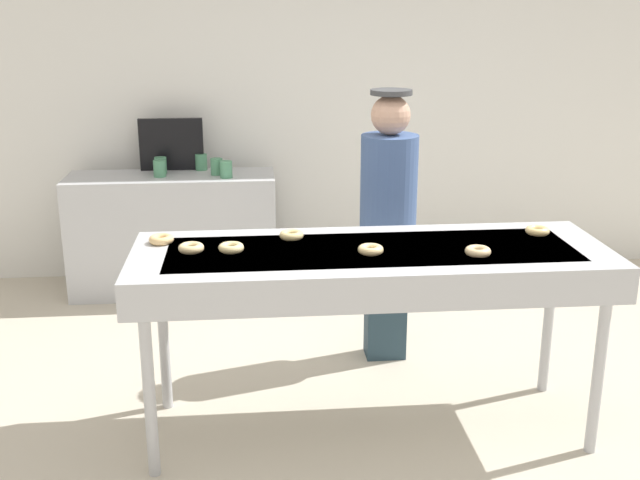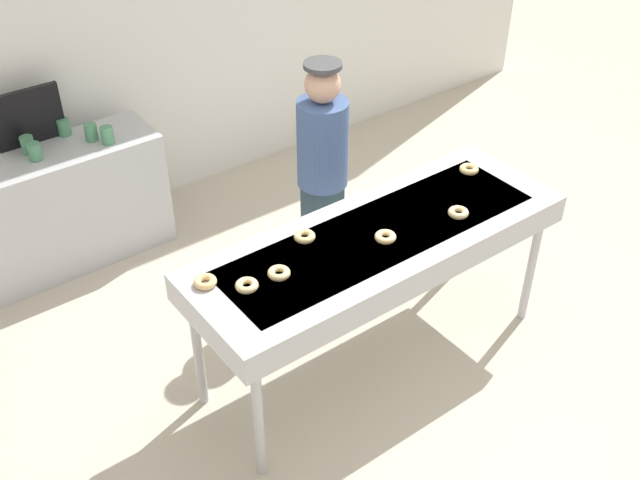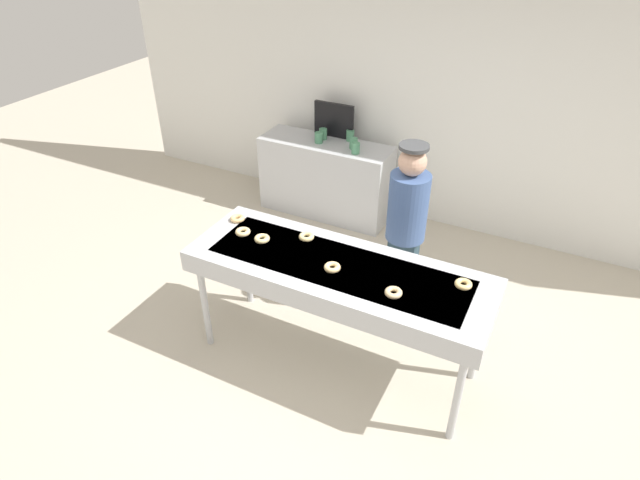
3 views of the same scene
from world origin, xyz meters
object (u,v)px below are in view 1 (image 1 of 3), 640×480
at_px(paper_cup_3, 161,165).
at_px(plain_donut_3, 291,235).
at_px(plain_donut_2, 231,248).
at_px(paper_cup_0, 217,167).
at_px(plain_donut_5, 161,239).
at_px(paper_cup_1, 201,162).
at_px(fryer_conveyor, 371,266).
at_px(plain_donut_6, 478,251).
at_px(menu_display, 171,144).
at_px(plain_donut_0, 537,231).
at_px(plain_donut_1, 371,250).
at_px(paper_cup_2, 226,169).
at_px(worker_baker, 388,211).
at_px(plain_donut_4, 191,248).
at_px(prep_counter, 174,234).
at_px(paper_cup_4, 160,169).

bearing_deg(paper_cup_3, plain_donut_3, -66.84).
relative_size(plain_donut_2, paper_cup_0, 1.00).
bearing_deg(plain_donut_5, paper_cup_1, 87.90).
relative_size(fryer_conveyor, paper_cup_0, 18.93).
height_order(plain_donut_6, menu_display, menu_display).
bearing_deg(plain_donut_0, plain_donut_1, -165.35).
height_order(fryer_conveyor, paper_cup_2, paper_cup_2).
distance_m(plain_donut_1, plain_donut_2, 0.67).
relative_size(worker_baker, paper_cup_1, 13.48).
xyz_separation_m(plain_donut_4, paper_cup_3, (-0.37, 2.19, -0.03)).
bearing_deg(plain_donut_1, plain_donut_4, 172.92).
height_order(plain_donut_2, plain_donut_4, same).
relative_size(prep_counter, menu_display, 3.20).
bearing_deg(paper_cup_3, plain_donut_2, -75.64).
relative_size(fryer_conveyor, plain_donut_3, 18.90).
bearing_deg(worker_baker, plain_donut_4, 26.01).
bearing_deg(worker_baker, paper_cup_1, -61.77).
bearing_deg(paper_cup_2, plain_donut_4, -93.35).
relative_size(plain_donut_1, paper_cup_1, 1.00).
relative_size(plain_donut_5, paper_cup_4, 1.00).
relative_size(prep_counter, paper_cup_1, 12.52).
relative_size(prep_counter, paper_cup_4, 12.52).
distance_m(fryer_conveyor, plain_donut_0, 0.91).
xyz_separation_m(plain_donut_6, menu_display, (-1.65, 2.49, 0.10)).
relative_size(paper_cup_4, menu_display, 0.26).
height_order(plain_donut_5, paper_cup_0, paper_cup_0).
xyz_separation_m(plain_donut_1, plain_donut_2, (-0.66, 0.09, 0.00)).
xyz_separation_m(plain_donut_1, paper_cup_0, (-0.81, 2.21, -0.03)).
bearing_deg(paper_cup_4, fryer_conveyor, -59.62).
bearing_deg(paper_cup_4, menu_display, 73.68).
xyz_separation_m(plain_donut_4, paper_cup_0, (0.04, 2.10, -0.03)).
relative_size(plain_donut_6, prep_counter, 0.08).
bearing_deg(fryer_conveyor, paper_cup_1, 112.13).
height_order(plain_donut_5, worker_baker, worker_baker).
distance_m(plain_donut_3, worker_baker, 0.89).
bearing_deg(worker_baker, plain_donut_3, 36.10).
bearing_deg(plain_donut_1, paper_cup_0, 110.07).
xyz_separation_m(paper_cup_0, paper_cup_3, (-0.42, 0.09, 0.00)).
distance_m(plain_donut_4, prep_counter, 2.20).
relative_size(plain_donut_3, plain_donut_6, 1.00).
distance_m(plain_donut_4, paper_cup_0, 2.10).
relative_size(plain_donut_0, plain_donut_2, 1.00).
bearing_deg(plain_donut_3, paper_cup_2, 101.57).
bearing_deg(plain_donut_4, plain_donut_3, 19.04).
relative_size(plain_donut_0, worker_baker, 0.07).
relative_size(prep_counter, paper_cup_0, 12.52).
relative_size(plain_donut_3, paper_cup_4, 1.00).
xyz_separation_m(plain_donut_0, plain_donut_3, (-1.27, 0.04, 0.00)).
bearing_deg(paper_cup_4, plain_donut_1, -60.71).
distance_m(plain_donut_6, paper_cup_3, 2.93).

